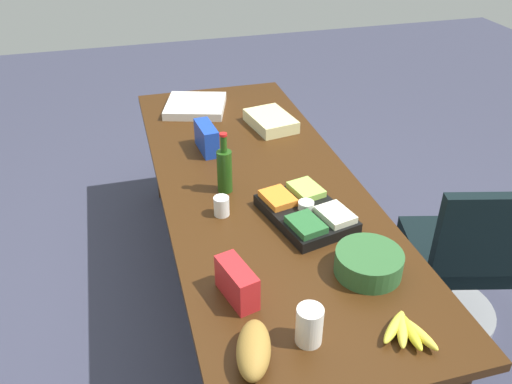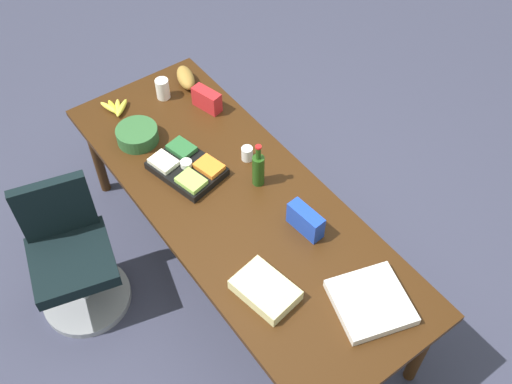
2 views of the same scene
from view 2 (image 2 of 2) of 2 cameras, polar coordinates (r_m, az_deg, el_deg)
name	(u,v)px [view 2 (image 2 of 2)]	position (r m, az deg, el deg)	size (l,w,h in m)	color
ground_plane	(240,271)	(4.05, -1.57, -7.54)	(10.00, 10.00, 0.00)	#383A4E
conference_table	(237,207)	(3.48, -1.81, -1.40)	(2.57, 0.96, 0.76)	#39200B
office_chair	(74,263)	(3.81, -17.07, -6.48)	(0.59, 0.58, 0.91)	gray
wine_bottle	(258,169)	(3.43, 0.22, 2.22)	(0.09, 0.09, 0.30)	#204813
chip_bag_red	(207,100)	(3.94, -4.74, 8.83)	(0.20, 0.08, 0.14)	red
pizza_box	(371,302)	(3.07, 10.93, -10.32)	(0.36, 0.36, 0.05)	silver
salad_bowl	(137,135)	(3.79, -11.31, 5.40)	(0.26, 0.26, 0.10)	#2E5F30
mayo_jar	(163,89)	(4.06, -8.95, 9.75)	(0.09, 0.09, 0.14)	white
paper_cup	(247,154)	(3.61, -0.86, 3.71)	(0.07, 0.07, 0.09)	white
banana_bunch	(116,108)	(4.04, -13.30, 7.86)	(0.20, 0.18, 0.04)	yellow
veggie_tray	(187,167)	(3.57, -6.66, 2.36)	(0.48, 0.39, 0.09)	black
bread_loaf	(186,78)	(4.16, -6.76, 10.83)	(0.24, 0.11, 0.10)	olive
chip_bag_blue	(305,220)	(3.25, 4.77, -2.74)	(0.22, 0.08, 0.15)	#193FB3
sheet_cake	(265,290)	(3.04, 0.90, -9.37)	(0.32, 0.22, 0.07)	beige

